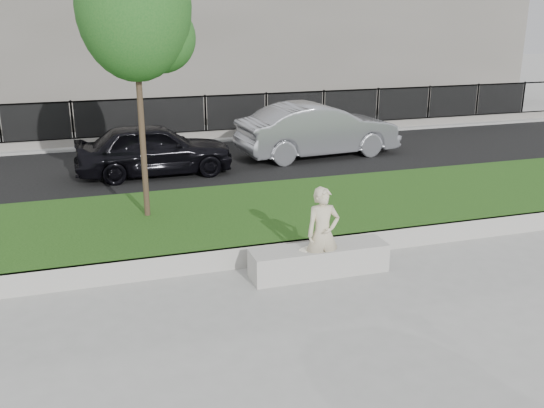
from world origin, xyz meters
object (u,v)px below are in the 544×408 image
object	(u,v)px
man	(323,233)
car_dark	(154,149)
book	(306,249)
stone_bench	(319,260)
car_silver	(318,130)
young_tree	(138,12)

from	to	relation	value
man	car_dark	world-z (taller)	man
man	car_dark	bearing A→B (deg)	105.19
book	car_dark	world-z (taller)	car_dark
stone_bench	car_dark	world-z (taller)	car_dark
man	book	xyz separation A→B (m)	(-0.26, 0.09, -0.29)
man	car_silver	world-z (taller)	car_silver
stone_bench	young_tree	world-z (taller)	young_tree
book	car_silver	xyz separation A→B (m)	(3.50, 8.24, 0.36)
car_dark	car_silver	distance (m)	5.17
young_tree	car_silver	xyz separation A→B (m)	(5.76, 5.24, -3.50)
man	car_dark	xyz separation A→B (m)	(-1.88, 7.59, -0.04)
man	car_silver	size ratio (longest dim) A/B	0.32
man	young_tree	xyz separation A→B (m)	(-2.52, 3.10, 3.56)
young_tree	car_dark	distance (m)	5.79
stone_bench	man	xyz separation A→B (m)	(-0.01, -0.15, 0.55)
man	book	bearing A→B (deg)	161.03
young_tree	car_dark	world-z (taller)	young_tree
man	young_tree	distance (m)	5.35
car_dark	car_silver	size ratio (longest dim) A/B	0.85
book	car_dark	bearing A→B (deg)	73.73
man	car_silver	xyz separation A→B (m)	(3.24, 8.34, 0.06)
stone_bench	book	world-z (taller)	book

